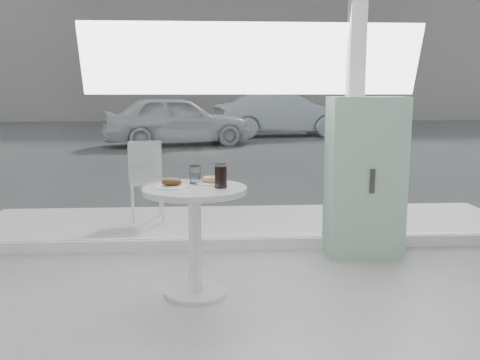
{
  "coord_description": "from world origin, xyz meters",
  "views": [
    {
      "loc": [
        -0.42,
        -1.71,
        1.42
      ],
      "look_at": [
        -0.2,
        1.7,
        0.85
      ],
      "focal_mm": 40.0,
      "sensor_mm": 36.0,
      "label": 1
    }
  ],
  "objects": [
    {
      "name": "mint_cabinet",
      "position": [
        0.95,
        2.78,
        0.69
      ],
      "size": [
        0.65,
        0.46,
        1.37
      ],
      "rotation": [
        0.0,
        0.0,
        -0.04
      ],
      "color": "#90B8A5",
      "rests_on": "ground"
    },
    {
      "name": "cola_glass",
      "position": [
        -0.32,
        1.87,
        0.85
      ],
      "size": [
        0.08,
        0.08,
        0.16
      ],
      "color": "white",
      "rests_on": "main_table"
    },
    {
      "name": "car_white",
      "position": [
        -1.2,
        12.55,
        0.66
      ],
      "size": [
        4.12,
        2.42,
        1.32
      ],
      "primitive_type": "imported",
      "rotation": [
        0.0,
        0.0,
        1.81
      ],
      "color": "silver",
      "rests_on": "street"
    },
    {
      "name": "water_tumbler_b",
      "position": [
        -0.49,
        2.12,
        0.82
      ],
      "size": [
        0.07,
        0.07,
        0.11
      ],
      "color": "white",
      "rests_on": "main_table"
    },
    {
      "name": "patio_deck",
      "position": [
        0.0,
        3.8,
        0.03
      ],
      "size": [
        5.6,
        1.6,
        0.05
      ],
      "primitive_type": "cube",
      "color": "silver",
      "rests_on": "ground"
    },
    {
      "name": "patio_chair",
      "position": [
        -1.07,
        4.04,
        0.52
      ],
      "size": [
        0.42,
        0.42,
        0.84
      ],
      "rotation": [
        0.0,
        0.0,
        0.18
      ],
      "color": "white",
      "rests_on": "patio_deck"
    },
    {
      "name": "plate_fritter",
      "position": [
        -0.65,
        1.89,
        0.8
      ],
      "size": [
        0.23,
        0.23,
        0.07
      ],
      "color": "white",
      "rests_on": "main_table"
    },
    {
      "name": "car_silver",
      "position": [
        1.99,
        15.21,
        0.7
      ],
      "size": [
        4.41,
        2.11,
        1.39
      ],
      "primitive_type": "imported",
      "rotation": [
        0.0,
        0.0,
        1.73
      ],
      "color": "#AEB1B6",
      "rests_on": "street"
    },
    {
      "name": "water_tumbler_a",
      "position": [
        -0.5,
        2.06,
        0.83
      ],
      "size": [
        0.08,
        0.08,
        0.13
      ],
      "color": "white",
      "rests_on": "main_table"
    },
    {
      "name": "street",
      "position": [
        0.0,
        16.0,
        -0.0
      ],
      "size": [
        40.0,
        24.0,
        0.0
      ],
      "primitive_type": "cube",
      "color": "#363636",
      "rests_on": "ground"
    },
    {
      "name": "far_building",
      "position": [
        0.0,
        25.0,
        4.0
      ],
      "size": [
        40.0,
        2.0,
        8.0
      ],
      "primitive_type": "cube",
      "color": "gray",
      "rests_on": "ground"
    },
    {
      "name": "plate_donut",
      "position": [
        -0.39,
        2.03,
        0.79
      ],
      "size": [
        0.21,
        0.21,
        0.05
      ],
      "color": "white",
      "rests_on": "main_table"
    },
    {
      "name": "main_table",
      "position": [
        -0.5,
        1.9,
        0.55
      ],
      "size": [
        0.72,
        0.72,
        0.77
      ],
      "color": "white",
      "rests_on": "ground"
    },
    {
      "name": "storefront",
      "position": [
        0.07,
        3.0,
        1.71
      ],
      "size": [
        5.0,
        0.14,
        3.0
      ],
      "color": "white",
      "rests_on": "ground"
    }
  ]
}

